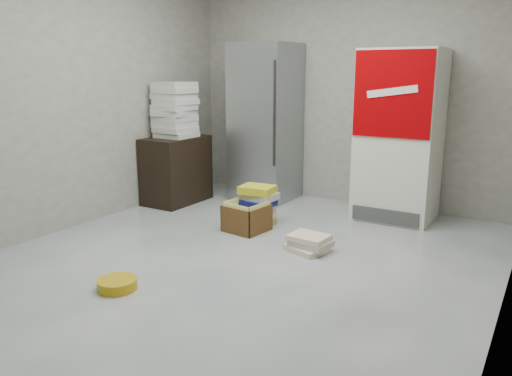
{
  "coord_description": "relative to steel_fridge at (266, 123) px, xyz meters",
  "views": [
    {
      "loc": [
        2.2,
        -3.18,
        1.58
      ],
      "look_at": [
        -0.17,
        0.7,
        0.51
      ],
      "focal_mm": 35.0,
      "sensor_mm": 36.0,
      "label": 1
    }
  ],
  "objects": [
    {
      "name": "coke_cooler",
      "position": [
        1.65,
        -0.01,
        -0.05
      ],
      "size": [
        0.8,
        0.73,
        1.8
      ],
      "color": "silver",
      "rests_on": "ground"
    },
    {
      "name": "supply_box_stack",
      "position": [
        -0.82,
        -0.73,
        0.17
      ],
      "size": [
        0.45,
        0.45,
        0.65
      ],
      "color": "silver",
      "rests_on": "wood_shelf"
    },
    {
      "name": "steel_fridge",
      "position": [
        0.0,
        0.0,
        0.0
      ],
      "size": [
        0.7,
        0.72,
        1.9
      ],
      "color": "#9A9CA2",
      "rests_on": "ground"
    },
    {
      "name": "room_shell",
      "position": [
        0.9,
        -2.13,
        0.85
      ],
      "size": [
        4.04,
        5.04,
        2.82
      ],
      "color": "#A7A196",
      "rests_on": "ground"
    },
    {
      "name": "phonebook_stack_main",
      "position": [
        0.5,
        -1.03,
        -0.74
      ],
      "size": [
        0.38,
        0.32,
        0.42
      ],
      "rotation": [
        0.0,
        0.0,
        0.04
      ],
      "color": "#97814C",
      "rests_on": "ground"
    },
    {
      "name": "cardboard_box",
      "position": [
        0.51,
        -1.25,
        -0.83
      ],
      "size": [
        0.42,
        0.42,
        0.3
      ],
      "rotation": [
        0.0,
        0.0,
        -0.13
      ],
      "color": "yellow",
      "rests_on": "ground"
    },
    {
      "name": "wood_shelf",
      "position": [
        -0.83,
        -0.73,
        -0.55
      ],
      "size": [
        0.5,
        0.8,
        0.8
      ],
      "primitive_type": "cube",
      "color": "black",
      "rests_on": "ground"
    },
    {
      "name": "bucket_lid",
      "position": [
        0.44,
        -2.92,
        -0.91
      ],
      "size": [
        0.31,
        0.31,
        0.08
      ],
      "primitive_type": "cylinder",
      "rotation": [
        0.0,
        0.0,
        0.08
      ],
      "color": "#BB900F",
      "rests_on": "ground"
    },
    {
      "name": "ground",
      "position": [
        0.9,
        -2.13,
        -0.95
      ],
      "size": [
        5.0,
        5.0,
        0.0
      ],
      "primitive_type": "plane",
      "color": "beige",
      "rests_on": "ground"
    },
    {
      "name": "phonebook_stack_side",
      "position": [
        1.31,
        -1.46,
        -0.87
      ],
      "size": [
        0.42,
        0.36,
        0.15
      ],
      "rotation": [
        0.0,
        0.0,
        -0.25
      ],
      "color": "beige",
      "rests_on": "ground"
    }
  ]
}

